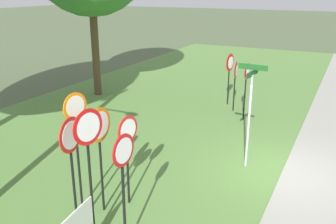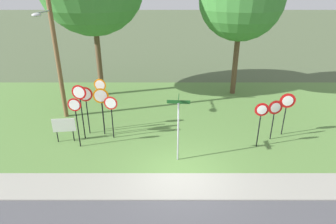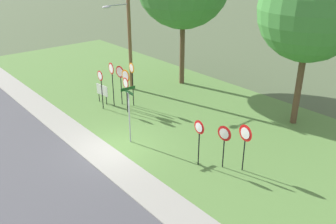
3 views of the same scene
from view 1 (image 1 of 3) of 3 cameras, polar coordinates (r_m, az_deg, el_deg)
The scene contains 13 objects.
ground_plane at distance 11.08m, azimuth 17.37°, elevation -9.16°, with size 160.00×160.00×0.00m, color #4C5B3D.
sidewalk_strip at distance 11.00m, azimuth 21.53°, elevation -9.69°, with size 44.00×1.60×0.06m, color #99968C.
grass_median at distance 13.19m, azimuth -9.13°, elevation -3.75°, with size 44.00×12.00×0.04m, color #567F3D.
stop_sign_near_left at distance 8.21m, azimuth -10.53°, elevation -3.89°, with size 0.78×0.10×2.56m.
stop_sign_near_right at distance 7.22m, azimuth -12.25°, elevation -5.39°, with size 0.72×0.14×2.87m.
stop_sign_far_left at distance 6.89m, azimuth -6.96°, elevation -9.01°, with size 0.63×0.10×2.52m.
stop_sign_far_center at distance 8.39m, azimuth -14.13°, elevation -2.43°, with size 0.63×0.13×2.86m.
stop_sign_far_right at distance 7.71m, azimuth -14.84°, elevation -5.68°, with size 0.75×0.13×2.58m.
stop_sign_center_tall at distance 8.50m, azimuth -6.31°, elevation -4.62°, with size 0.67×0.12×2.27m.
yield_sign_near_left at distance 15.44m, azimuth 10.58°, elevation 5.72°, with size 0.73×0.12×2.12m.
yield_sign_near_right at distance 16.25m, azimuth 9.68°, elevation 6.94°, with size 0.78×0.13×2.30m.
yield_sign_far_left at distance 14.40m, azimuth 12.22°, elevation 5.13°, with size 0.66×0.11×2.28m.
street_name_post at distance 10.49m, azimuth 12.66°, elevation 0.64°, with size 0.96×0.82×3.04m.
Camera 1 is at (-9.77, -1.29, 5.05)m, focal length 38.99 mm.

